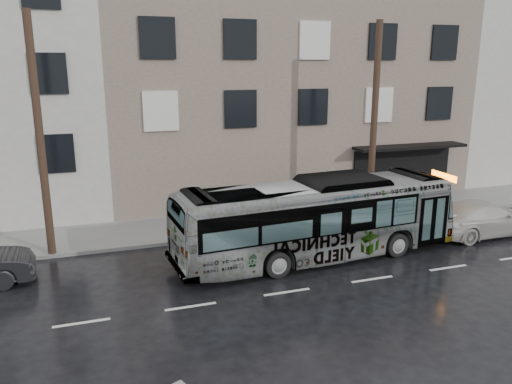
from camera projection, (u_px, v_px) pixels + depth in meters
The scene contains 8 objects.
ground at pixel (262, 264), 18.69m from camera, with size 120.00×120.00×0.00m, color black.
sidewalk at pixel (228, 224), 23.18m from camera, with size 90.00×3.60×0.15m, color gray.
building_taupe at pixel (271, 94), 30.54m from camera, with size 20.00×12.00×11.00m, color gray.
utility_pole_front at pixel (374, 124), 22.57m from camera, with size 0.30×0.30×9.00m, color #3F2B1F.
utility_pole_rear at pixel (40, 138), 18.27m from camera, with size 0.30×0.30×9.00m, color #3F2B1F.
sign_post at pixel (390, 193), 23.72m from camera, with size 0.06×0.06×2.40m, color slate.
bus at pixel (316, 219), 18.98m from camera, with size 2.61×11.16×3.11m, color #B2B2B2.
white_sedan at pixel (482, 218), 21.78m from camera, with size 2.12×5.22×1.51m, color #BAB8B1.
Camera 1 is at (-5.73, -16.47, 7.26)m, focal length 35.00 mm.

